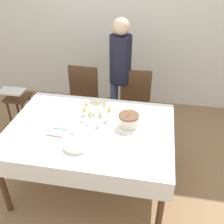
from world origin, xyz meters
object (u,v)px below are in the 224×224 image
dining_chair_far_right (135,104)px  plate_stack_main (76,145)px  gift_bag (4,147)px  dining_chair_far_left (82,99)px  person_standing (120,68)px  birthday_cake (129,120)px  plate_stack_dessert (80,130)px  champagne_tray (96,112)px  high_chair (18,102)px

dining_chair_far_right → plate_stack_main: 1.31m
dining_chair_far_right → gift_bag: (-1.60, -0.67, -0.42)m
dining_chair_far_left → person_standing: size_ratio=0.61×
birthday_cake → plate_stack_main: birthday_cake is taller
dining_chair_far_left → plate_stack_dessert: size_ratio=4.98×
champagne_tray → person_standing: 0.91m
dining_chair_far_right → person_standing: bearing=145.5°
plate_stack_main → champagne_tray: bearing=81.6°
person_standing → birthday_cake: bearing=-76.1°
gift_bag → high_chair: bearing=89.8°
high_chair → gift_bag: high_chair is taller
birthday_cake → person_standing: (-0.24, 0.96, 0.13)m
high_chair → gift_bag: (-0.00, -0.52, -0.37)m
dining_chair_far_right → gift_bag: size_ratio=3.74×
person_standing → high_chair: 1.49m
person_standing → high_chair: (-1.37, -0.31, -0.48)m
dining_chair_far_right → high_chair: dining_chair_far_right is taller
champagne_tray → plate_stack_dessert: 0.28m
champagne_tray → gift_bag: (-1.26, 0.07, -0.73)m
champagne_tray → dining_chair_far_left: bearing=117.4°
dining_chair_far_left → dining_chair_far_right: same height
dining_chair_far_left → high_chair: (-0.87, -0.15, -0.05)m
dining_chair_far_left → dining_chair_far_right: (0.73, -0.00, 0.00)m
high_chair → dining_chair_far_right: bearing=5.5°
dining_chair_far_right → dining_chair_far_left: bearing=180.0°
champagne_tray → plate_stack_main: bearing=-98.4°
plate_stack_dessert → dining_chair_far_right: bearing=66.1°
plate_stack_main → gift_bag: size_ratio=0.94×
champagne_tray → plate_stack_main: (-0.07, -0.48, -0.06)m
plate_stack_dessert → champagne_tray: bearing=68.2°
champagne_tray → plate_stack_dessert: bearing=-111.8°
person_standing → plate_stack_dessert: bearing=-100.6°
champagne_tray → gift_bag: size_ratio=1.40×
dining_chair_far_left → birthday_cake: same height
plate_stack_main → high_chair: (-1.19, 1.07, -0.31)m
dining_chair_far_right → plate_stack_dessert: (-0.44, -0.99, 0.25)m
dining_chair_far_left → high_chair: dining_chair_far_left is taller
plate_stack_dessert → high_chair: bearing=144.1°
dining_chair_far_left → plate_stack_main: bearing=-75.5°
dining_chair_far_right → person_standing: person_standing is taller
plate_stack_main → plate_stack_dessert: size_ratio=1.25×
birthday_cake → plate_stack_dessert: 0.49m
dining_chair_far_right → birthday_cake: 0.86m
champagne_tray → dining_chair_far_right: bearing=65.5°
dining_chair_far_left → gift_bag: size_ratio=3.74×
dining_chair_far_left → champagne_tray: 0.89m
birthday_cake → gift_bag: bearing=175.3°
person_standing → plate_stack_main: bearing=-97.7°
birthday_cake → gift_bag: birthday_cake is taller
dining_chair_far_left → person_standing: bearing=17.0°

